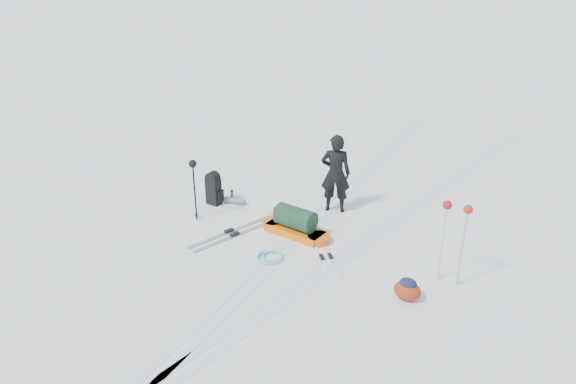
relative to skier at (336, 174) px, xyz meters
name	(u,v)px	position (x,y,z in m)	size (l,w,h in m)	color
ground	(294,240)	(-0.05, -1.61, -0.88)	(200.00, 200.00, 0.00)	white
ski_tracks	(342,230)	(0.56, -0.74, -0.87)	(3.38, 17.97, 0.01)	silver
skier	(336,174)	(0.00, 0.00, 0.00)	(0.64, 0.42, 1.75)	black
pulk_sled	(295,224)	(-0.16, -1.38, -0.65)	(1.59, 0.59, 0.60)	orange
expedition_rucksack	(216,189)	(-2.40, -1.10, -0.52)	(0.80, 0.48, 0.78)	black
ski_poles_black	(193,171)	(-2.30, -1.92, 0.23)	(0.17, 0.17, 1.36)	black
ski_poles_silver	(456,216)	(2.98, -1.45, 0.41)	(0.49, 0.17, 1.54)	silver
touring_skis_grey	(232,234)	(-1.26, -2.07, -0.86)	(0.85, 1.96, 0.07)	#999CA1
touring_skis_white	(326,258)	(0.80, -1.87, -0.86)	(1.34, 1.37, 0.06)	silver
rope_coil	(271,257)	(-0.08, -2.42, -0.85)	(0.60, 0.60, 0.06)	#63A8F2
small_daypack	(407,289)	(2.56, -2.30, -0.69)	(0.50, 0.40, 0.39)	maroon
thermos_pair	(227,195)	(-2.30, -0.84, -0.75)	(0.25, 0.20, 0.28)	slate
stuff_sack	(280,210)	(-0.90, -0.81, -0.78)	(0.38, 0.33, 0.20)	black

